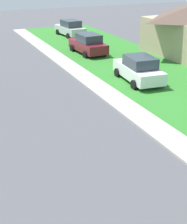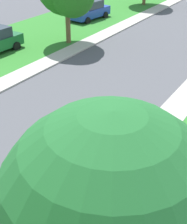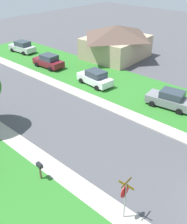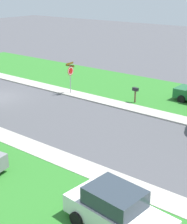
% 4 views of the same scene
% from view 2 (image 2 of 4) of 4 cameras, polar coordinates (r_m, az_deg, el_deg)
% --- Properties ---
extents(sidewalk_east, '(1.40, 56.00, 0.10)m').
position_cam_2_polar(sidewalk_east, '(15.76, 12.21, -1.59)').
color(sidewalk_east, '#ADA89E').
rests_on(sidewalk_east, ground).
extents(sidewalk_west, '(1.40, 56.00, 0.10)m').
position_cam_2_polar(sidewalk_west, '(20.40, -13.12, 5.80)').
color(sidewalk_west, '#ADA89E').
rests_on(sidewalk_west, ground).
extents(car_blue_across_road, '(2.41, 4.48, 1.76)m').
position_cam_2_polar(car_blue_across_road, '(32.64, -0.69, 17.03)').
color(car_blue_across_road, '#1E389E').
rests_on(car_blue_across_road, ground).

